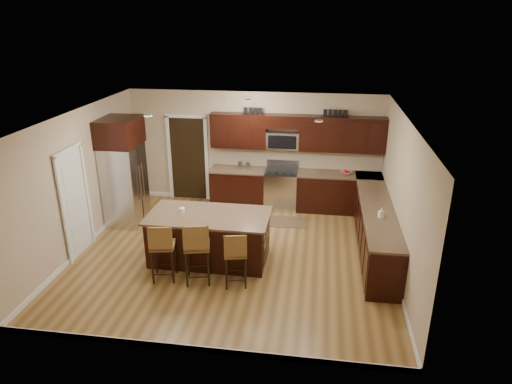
% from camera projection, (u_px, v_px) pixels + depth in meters
% --- Properties ---
extents(floor, '(6.00, 6.00, 0.00)m').
position_uv_depth(floor, '(234.00, 255.00, 8.84)').
color(floor, olive).
rests_on(floor, ground).
extents(ceiling, '(6.00, 6.00, 0.00)m').
position_uv_depth(ceiling, '(231.00, 117.00, 7.85)').
color(ceiling, silver).
rests_on(ceiling, wall_back).
extents(wall_back, '(6.00, 0.00, 6.00)m').
position_uv_depth(wall_back, '(255.00, 149.00, 10.87)').
color(wall_back, tan).
rests_on(wall_back, floor).
extents(wall_left, '(0.00, 5.50, 5.50)m').
position_uv_depth(wall_left, '(79.00, 182.00, 8.75)').
color(wall_left, tan).
rests_on(wall_left, floor).
extents(wall_right, '(0.00, 5.50, 5.50)m').
position_uv_depth(wall_right, '(402.00, 199.00, 7.94)').
color(wall_right, tan).
rests_on(wall_right, floor).
extents(base_cabinets, '(4.02, 3.96, 0.92)m').
position_uv_depth(base_cabinets, '(334.00, 209.00, 9.75)').
color(base_cabinets, black).
rests_on(base_cabinets, floor).
extents(upper_cabinets, '(4.00, 0.33, 0.80)m').
position_uv_depth(upper_cabinets, '(299.00, 132.00, 10.40)').
color(upper_cabinets, black).
rests_on(upper_cabinets, wall_back).
extents(range, '(0.76, 0.64, 1.11)m').
position_uv_depth(range, '(281.00, 189.00, 10.83)').
color(range, silver).
rests_on(range, floor).
extents(microwave, '(0.76, 0.31, 0.40)m').
position_uv_depth(microwave, '(283.00, 140.00, 10.55)').
color(microwave, silver).
rests_on(microwave, upper_cabinets).
extents(doorway, '(0.85, 0.03, 2.06)m').
position_uv_depth(doorway, '(188.00, 159.00, 11.20)').
color(doorway, black).
rests_on(doorway, floor).
extents(pantry_door, '(0.03, 0.80, 2.04)m').
position_uv_depth(pantry_door, '(75.00, 204.00, 8.59)').
color(pantry_door, white).
rests_on(pantry_door, floor).
extents(letter_decor, '(2.20, 0.03, 0.15)m').
position_uv_depth(letter_decor, '(293.00, 112.00, 10.26)').
color(letter_decor, black).
rests_on(letter_decor, upper_cabinets).
extents(island, '(2.24, 1.18, 0.92)m').
position_uv_depth(island, '(210.00, 239.00, 8.55)').
color(island, black).
rests_on(island, floor).
extents(stool_left, '(0.47, 0.47, 1.08)m').
position_uv_depth(stool_left, '(162.00, 246.00, 7.76)').
color(stool_left, olive).
rests_on(stool_left, floor).
extents(stool_mid, '(0.52, 0.52, 1.15)m').
position_uv_depth(stool_mid, '(197.00, 246.00, 7.66)').
color(stool_mid, olive).
rests_on(stool_mid, floor).
extents(stool_right, '(0.45, 0.45, 1.01)m').
position_uv_depth(stool_right, '(235.00, 253.00, 7.61)').
color(stool_right, olive).
rests_on(stool_right, floor).
extents(refrigerator, '(0.79, 0.95, 2.35)m').
position_uv_depth(refrigerator, '(123.00, 171.00, 9.80)').
color(refrigerator, silver).
rests_on(refrigerator, floor).
extents(floor_mat, '(0.90, 0.62, 0.01)m').
position_uv_depth(floor_mat, '(287.00, 222.00, 10.22)').
color(floor_mat, brown).
rests_on(floor_mat, floor).
extents(fruit_bowl, '(0.26, 0.26, 0.06)m').
position_uv_depth(fruit_bowl, '(346.00, 173.00, 10.46)').
color(fruit_bowl, silver).
rests_on(fruit_bowl, base_cabinets).
extents(soap_bottle, '(0.11, 0.11, 0.18)m').
position_uv_depth(soap_bottle, '(381.00, 213.00, 8.23)').
color(soap_bottle, '#B2B2B2').
rests_on(soap_bottle, base_cabinets).
extents(canister_tall, '(0.12, 0.12, 0.19)m').
position_uv_depth(canister_tall, '(240.00, 165.00, 10.76)').
color(canister_tall, silver).
rests_on(canister_tall, base_cabinets).
extents(canister_short, '(0.11, 0.11, 0.18)m').
position_uv_depth(canister_short, '(248.00, 166.00, 10.74)').
color(canister_short, silver).
rests_on(canister_short, base_cabinets).
extents(island_jar, '(0.10, 0.10, 0.10)m').
position_uv_depth(island_jar, '(182.00, 211.00, 8.41)').
color(island_jar, white).
rests_on(island_jar, island).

